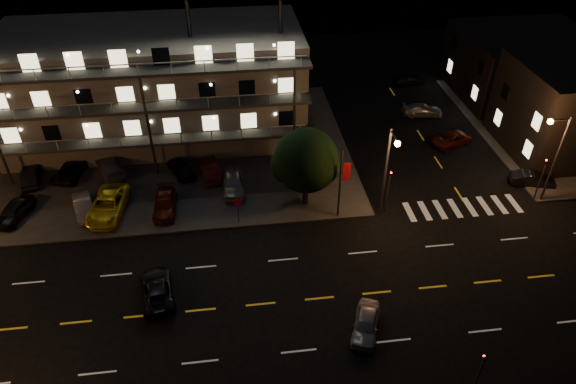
{
  "coord_description": "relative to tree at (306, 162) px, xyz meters",
  "views": [
    {
      "loc": [
        -3.1,
        -22.99,
        26.71
      ],
      "look_at": [
        0.87,
        8.0,
        3.18
      ],
      "focal_mm": 32.0,
      "sensor_mm": 36.0,
      "label": 1
    }
  ],
  "objects": [
    {
      "name": "lot_car_4",
      "position": [
        -5.82,
        2.56,
        -3.3
      ],
      "size": [
        1.81,
        4.47,
        1.52
      ],
      "primitive_type": "imported",
      "rotation": [
        0.0,
        0.0,
        0.0
      ],
      "color": "gray",
      "rests_on": "curb_nw"
    },
    {
      "name": "side_car_3",
      "position": [
        15.97,
        21.51,
        -3.57
      ],
      "size": [
        3.83,
        1.72,
        1.28
      ],
      "primitive_type": "imported",
      "rotation": [
        0.0,
        0.0,
        1.63
      ],
      "color": "black",
      "rests_on": "ground"
    },
    {
      "name": "lot_car_1",
      "position": [
        -17.99,
        0.9,
        -3.43
      ],
      "size": [
        2.47,
        4.08,
        1.27
      ],
      "primitive_type": "imported",
      "rotation": [
        0.0,
        0.0,
        0.31
      ],
      "color": "gray",
      "rests_on": "curb_nw"
    },
    {
      "name": "side_car_0",
      "position": [
        20.26,
        0.16,
        -3.59
      ],
      "size": [
        4.02,
        2.29,
        1.25
      ],
      "primitive_type": "imported",
      "rotation": [
        0.0,
        0.0,
        1.3
      ],
      "color": "black",
      "rests_on": "ground"
    },
    {
      "name": "lot_car_3",
      "position": [
        -11.48,
        0.46,
        -3.43
      ],
      "size": [
        1.84,
        4.36,
        1.26
      ],
      "primitive_type": "imported",
      "rotation": [
        0.0,
        0.0,
        -0.02
      ],
      "color": "#53150B",
      "rests_on": "curb_nw"
    },
    {
      "name": "lot_car_9",
      "position": [
        -7.84,
        4.99,
        -3.36
      ],
      "size": [
        2.15,
        4.47,
        1.41
      ],
      "primitive_type": "imported",
      "rotation": [
        0.0,
        0.0,
        3.3
      ],
      "color": "#53150B",
      "rests_on": "curb_nw"
    },
    {
      "name": "side_car_2",
      "position": [
        14.93,
        13.71,
        -3.59
      ],
      "size": [
        4.44,
        2.26,
        1.24
      ],
      "primitive_type": "imported",
      "rotation": [
        0.0,
        0.0,
        1.44
      ],
      "color": "gray",
      "rests_on": "ground"
    },
    {
      "name": "tree",
      "position": [
        0.0,
        0.0,
        0.0
      ],
      "size": [
        5.43,
        5.23,
        6.84
      ],
      "color": "black",
      "rests_on": "curb_nw"
    },
    {
      "name": "streetlight_ne",
      "position": [
        19.56,
        -2.09,
        0.75
      ],
      "size": [
        1.92,
        0.44,
        8.0
      ],
      "color": "#2D2D30",
      "rests_on": "ground"
    },
    {
      "name": "road_car_east",
      "position": [
        1.85,
        -13.36,
        -3.56
      ],
      "size": [
        2.84,
        4.1,
        1.3
      ],
      "primitive_type": "imported",
      "rotation": [
        0.0,
        0.0,
        -0.38
      ],
      "color": "gray",
      "rests_on": "ground"
    },
    {
      "name": "lot_car_5",
      "position": [
        -23.46,
        5.95,
        -3.44
      ],
      "size": [
        2.08,
        3.95,
        1.24
      ],
      "primitive_type": "imported",
      "rotation": [
        0.0,
        0.0,
        3.36
      ],
      "color": "black",
      "rests_on": "curb_nw"
    },
    {
      "name": "lot_car_2",
      "position": [
        -16.0,
        0.69,
        -3.29
      ],
      "size": [
        3.26,
        5.83,
        1.54
      ],
      "primitive_type": "imported",
      "rotation": [
        0.0,
        0.0,
        -0.13
      ],
      "color": "yellow",
      "rests_on": "curb_nw"
    },
    {
      "name": "streetlight_nc",
      "position": [
        5.92,
        -2.45,
        0.75
      ],
      "size": [
        0.44,
        1.92,
        8.0
      ],
      "color": "#2D2D30",
      "rests_on": "ground"
    },
    {
      "name": "stop_sign",
      "position": [
        -5.58,
        -1.81,
        -2.5
      ],
      "size": [
        0.91,
        0.11,
        2.61
      ],
      "color": "#2D2D30",
      "rests_on": "ground"
    },
    {
      "name": "signal_nw",
      "position": [
        6.42,
        -1.89,
        -1.64
      ],
      "size": [
        0.2,
        0.27,
        4.6
      ],
      "color": "#2D2D30",
      "rests_on": "ground"
    },
    {
      "name": "signal_ne",
      "position": [
        19.42,
        -1.89,
        -1.64
      ],
      "size": [
        0.27,
        0.2,
        4.6
      ],
      "color": "#2D2D30",
      "rests_on": "ground"
    },
    {
      "name": "curb_nw",
      "position": [
        -16.58,
        9.61,
        -4.14
      ],
      "size": [
        44.0,
        24.0,
        0.15
      ],
      "primitive_type": "cube",
      "color": "#333230",
      "rests_on": "ground"
    },
    {
      "name": "curb_ne",
      "position": [
        27.42,
        9.61,
        -4.14
      ],
      "size": [
        16.0,
        24.0,
        0.15
      ],
      "primitive_type": "cube",
      "color": "#333230",
      "rests_on": "ground"
    },
    {
      "name": "lot_car_7",
      "position": [
        -16.75,
        6.61,
        -3.38
      ],
      "size": [
        3.64,
        5.08,
        1.37
      ],
      "primitive_type": "imported",
      "rotation": [
        0.0,
        0.0,
        3.55
      ],
      "color": "gray",
      "rests_on": "curb_nw"
    },
    {
      "name": "motel",
      "position": [
        -12.52,
        13.5,
        1.13
      ],
      "size": [
        28.0,
        13.8,
        18.1
      ],
      "color": "gray",
      "rests_on": "ground"
    },
    {
      "name": "lot_car_6",
      "position": [
        -20.14,
        6.61,
        -3.45
      ],
      "size": [
        2.88,
        4.72,
        1.22
      ],
      "primitive_type": "imported",
      "rotation": [
        0.0,
        0.0,
        2.94
      ],
      "color": "black",
      "rests_on": "curb_nw"
    },
    {
      "name": "ground",
      "position": [
        -2.58,
        -10.39,
        -4.21
      ],
      "size": [
        140.0,
        140.0,
        0.0
      ],
      "primitive_type": "plane",
      "color": "black",
      "rests_on": "ground"
    },
    {
      "name": "lot_car_0",
      "position": [
        -23.37,
        1.0,
        -3.38
      ],
      "size": [
        2.87,
        4.31,
        1.36
      ],
      "primitive_type": "imported",
      "rotation": [
        0.0,
        0.0,
        -0.35
      ],
      "color": "black",
      "rests_on": "curb_nw"
    },
    {
      "name": "signal_sw",
      "position": [
        6.42,
        -18.88,
        -1.64
      ],
      "size": [
        0.2,
        0.27,
        4.6
      ],
      "color": "#2D2D30",
      "rests_on": "ground"
    },
    {
      "name": "side_car_1",
      "position": [
        15.88,
        7.63,
        -3.6
      ],
      "size": [
        4.86,
        3.64,
        1.23
      ],
      "primitive_type": "imported",
      "rotation": [
        0.0,
        0.0,
        1.99
      ],
      "color": "#53150B",
      "rests_on": "ground"
    },
    {
      "name": "road_car_west",
      "position": [
        -11.46,
        -8.76,
        -3.58
      ],
      "size": [
        2.82,
        4.85,
        1.27
      ],
      "primitive_type": "imported",
      "rotation": [
        0.0,
        0.0,
        3.31
      ],
      "color": "black",
      "rests_on": "ground"
    },
    {
      "name": "side_bldg_back",
      "position": [
        27.41,
        17.61,
        -0.71
      ],
      "size": [
        14.06,
        12.0,
        7.0
      ],
      "color": "black",
      "rests_on": "ground"
    },
    {
      "name": "banner_north",
      "position": [
        2.51,
        -1.99,
        -0.78
      ],
      "size": [
        0.83,
        0.16,
        6.4
      ],
      "color": "#2D2D30",
      "rests_on": "ground"
    },
    {
      "name": "lot_car_8",
      "position": [
        -10.36,
        5.56,
        -3.41
      ],
      "size": [
        3.01,
        4.12,
        1.3
      ],
      "primitive_type": "imported",
      "rotation": [
        0.0,
        0.0,
        3.58
      ],
      "color": "black",
      "rests_on": "curb_nw"
    }
  ]
}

